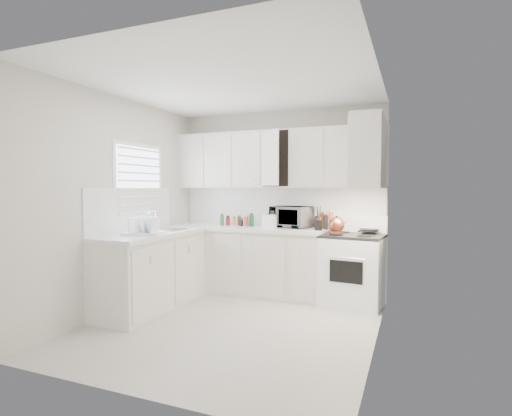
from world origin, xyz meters
The scene contains 37 objects.
floor centered at (0.00, 0.00, 0.00)m, with size 3.20×3.20×0.00m, color #B9B2A9.
ceiling centered at (0.00, 0.00, 2.60)m, with size 3.20×3.20×0.00m, color white.
wall_back centered at (0.00, 1.60, 1.30)m, with size 3.00×3.00×0.00m, color beige.
wall_front centered at (0.00, -1.60, 1.30)m, with size 3.00×3.00×0.00m, color beige.
wall_left centered at (-1.50, 0.00, 1.30)m, with size 3.20×3.20×0.00m, color beige.
wall_right centered at (1.50, 0.00, 1.30)m, with size 3.20×3.20×0.00m, color beige.
window_blinds centered at (-1.48, 0.35, 1.55)m, with size 0.06×0.96×1.06m, color white, non-canonical shape.
lower_cabinets_back centered at (-0.39, 1.30, 0.45)m, with size 2.22×0.60×0.90m, color beige, non-canonical shape.
lower_cabinets_left centered at (-1.20, 0.20, 0.45)m, with size 0.60×1.60×0.90m, color beige, non-canonical shape.
countertop_back centered at (-0.39, 1.29, 0.93)m, with size 2.24×0.64×0.05m, color silver.
countertop_left centered at (-1.19, 0.20, 0.93)m, with size 0.64×1.62×0.05m, color silver.
backsplash_back centered at (0.00, 1.59, 1.23)m, with size 2.98×0.02×0.55m, color silver.
backsplash_left centered at (-1.49, 0.20, 1.23)m, with size 0.02×1.60×0.55m, color silver.
upper_cabinets_back centered at (0.00, 1.44, 1.50)m, with size 3.00×0.33×0.80m, color beige, non-canonical shape.
upper_cabinets_right centered at (1.33, 0.82, 1.50)m, with size 0.33×0.90×0.80m, color beige, non-canonical shape.
sink centered at (-1.19, 0.55, 1.07)m, with size 0.42×0.38×0.30m, color gray, non-canonical shape.
stove centered at (1.11, 1.26, 0.58)m, with size 0.75×0.62×1.16m, color white, non-canonical shape.
tea_kettle centered at (0.93, 1.10, 1.05)m, with size 0.24×0.21×0.22m, color #9C3F2A, non-canonical shape.
frying_pan centered at (1.29, 1.42, 0.96)m, with size 0.24×0.41×0.04m, color black, non-canonical shape.
microwave centered at (0.24, 1.43, 1.13)m, with size 0.53×0.29×0.36m, color gray.
rice_cooker centered at (-0.03, 1.28, 1.06)m, with size 0.21×0.21×0.21m, color white, non-canonical shape.
paper_towel centered at (-0.04, 1.52, 1.08)m, with size 0.12×0.12×0.27m, color white.
utensil_crock centered at (0.68, 1.18, 1.11)m, with size 0.11×0.11×0.32m, color black, non-canonical shape.
dish_rack centered at (-1.13, -0.05, 1.07)m, with size 0.43×0.32×0.24m, color white, non-canonical shape.
spice_left_0 centered at (-0.85, 1.42, 1.02)m, with size 0.06×0.06×0.13m, color #A0412B.
spice_left_1 centered at (-0.78, 1.33, 1.02)m, with size 0.06×0.06×0.13m, color #226633.
spice_left_2 centered at (-0.70, 1.42, 1.02)m, with size 0.06×0.06×0.13m, color #A71630.
spice_left_3 centered at (-0.62, 1.33, 1.02)m, with size 0.06×0.06×0.13m, color yellow.
spice_left_4 centered at (-0.55, 1.42, 1.02)m, with size 0.06×0.06×0.13m, color #572519.
spice_left_5 centered at (-0.47, 1.33, 1.02)m, with size 0.06×0.06×0.13m, color black.
spice_left_6 centered at (-0.40, 1.42, 1.02)m, with size 0.06×0.06×0.13m, color #A0412B.
spice_left_7 centered at (-0.32, 1.33, 1.02)m, with size 0.06×0.06×0.13m, color #226633.
sauce_right_0 centered at (0.58, 1.46, 1.05)m, with size 0.06×0.06×0.19m, color #A71630.
sauce_right_1 centered at (0.64, 1.40, 1.05)m, with size 0.06×0.06×0.19m, color yellow.
sauce_right_2 centered at (0.69, 1.46, 1.05)m, with size 0.06×0.06×0.19m, color #572519.
sauce_right_3 centered at (0.74, 1.40, 1.05)m, with size 0.06×0.06×0.19m, color black.
sauce_right_4 centered at (0.80, 1.46, 1.05)m, with size 0.06×0.06×0.19m, color #A0412B.
Camera 1 is at (1.82, -3.84, 1.50)m, focal length 27.69 mm.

